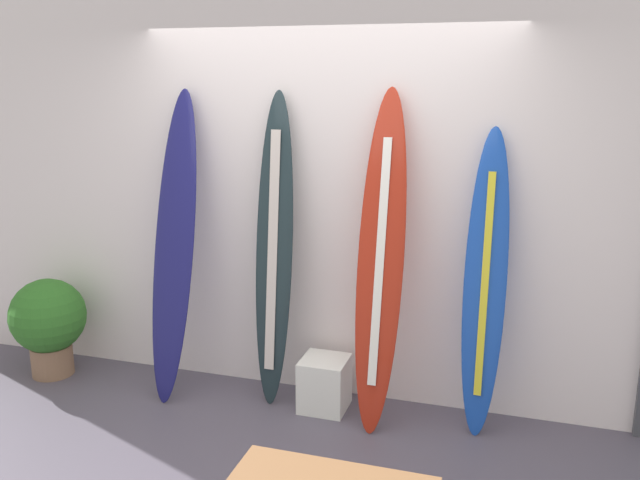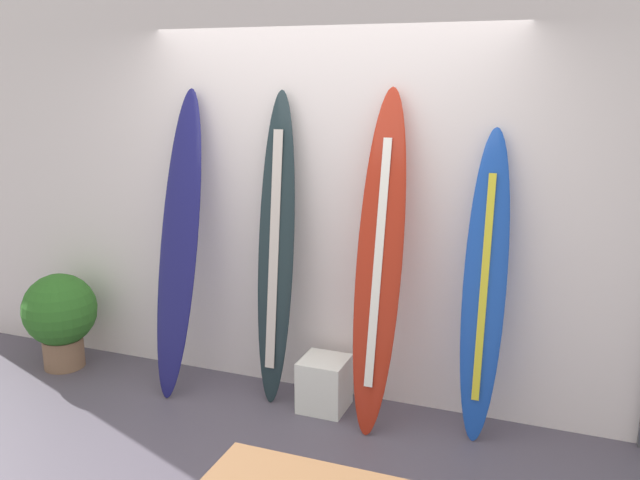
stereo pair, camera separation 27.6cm
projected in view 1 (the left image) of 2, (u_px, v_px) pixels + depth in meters
The scene contains 7 objects.
wall_back at pixel (328, 195), 4.60m from camera, with size 7.20×0.20×2.80m, color white.
surfboard_navy at pixel (174, 247), 4.59m from camera, with size 0.32×0.55×2.11m.
surfboard_charcoal at pixel (274, 253), 4.49m from camera, with size 0.26×0.33×2.11m.
surfboard_crimson at pixel (381, 262), 4.19m from camera, with size 0.30×0.50×2.13m.
surfboard_cobalt at pixel (485, 287), 4.12m from camera, with size 0.26×0.33×1.90m.
display_block_left at pixel (325, 384), 4.54m from camera, with size 0.31×0.31×0.35m.
potted_plant at pixel (48, 321), 4.99m from camera, with size 0.55×0.55×0.74m.
Camera 1 is at (1.29, -3.05, 2.21)m, focal length 37.92 mm.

